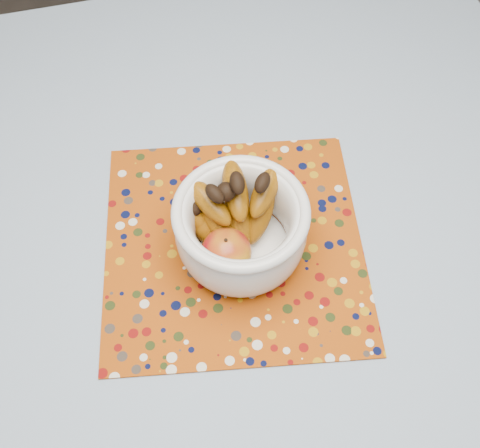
% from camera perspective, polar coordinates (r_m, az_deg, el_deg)
% --- Properties ---
extents(table, '(1.20, 1.20, 0.75)m').
position_cam_1_polar(table, '(0.96, -0.85, -4.57)').
color(table, brown).
rests_on(table, ground).
extents(tablecloth, '(1.32, 1.32, 0.01)m').
position_cam_1_polar(tablecloth, '(0.89, -0.92, -2.18)').
color(tablecloth, '#6381A5').
rests_on(tablecloth, table).
extents(placemat, '(0.47, 0.47, 0.00)m').
position_cam_1_polar(placemat, '(0.88, -0.64, -1.99)').
color(placemat, '#983C08').
rests_on(placemat, tablecloth).
extents(fruit_bowl, '(0.23, 0.20, 0.16)m').
position_cam_1_polar(fruit_bowl, '(0.82, -0.28, 0.15)').
color(fruit_bowl, white).
rests_on(fruit_bowl, placemat).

